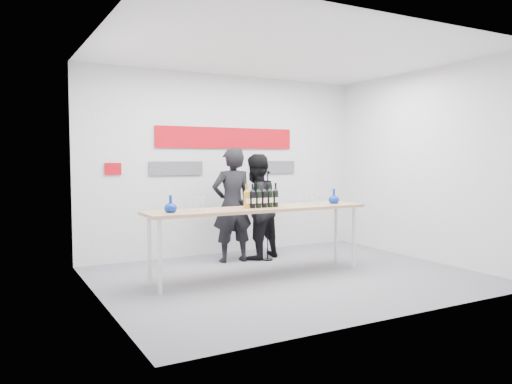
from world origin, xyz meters
The scene contains 12 objects.
ground centered at (0.00, 0.00, 0.00)m, with size 5.00×5.00×0.00m, color slate.
back_wall centered at (0.00, 2.00, 1.50)m, with size 5.00×0.04×3.00m, color silver.
signage centered at (-0.06, 1.97, 1.81)m, with size 3.38×0.02×0.79m.
tasting_table centered at (-0.35, 0.21, 0.87)m, with size 3.16×0.65×0.95m.
wine_bottles centered at (-0.34, 0.17, 1.11)m, with size 0.53×0.08×0.33m.
decanter_left centered at (-1.61, 0.20, 1.05)m, with size 0.16×0.16×0.21m, color #082C9D, non-canonical shape.
decanter_right centered at (0.91, 0.21, 1.05)m, with size 0.16×0.16×0.21m, color #082C9D, non-canonical shape.
glasses_left centered at (-1.26, 0.20, 1.04)m, with size 0.17×0.22×0.18m.
glasses_right centered at (0.52, 0.21, 1.04)m, with size 0.37×0.23×0.18m.
presenter_left centered at (-0.25, 1.26, 0.89)m, with size 0.65×0.42×1.77m, color black.
presenter_right centered at (0.18, 1.29, 0.84)m, with size 0.82×0.64×1.68m, color black.
mic_stand centered at (0.29, 1.09, 0.43)m, with size 0.16×0.16×1.41m.
Camera 1 is at (-3.61, -5.66, 1.62)m, focal length 35.00 mm.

